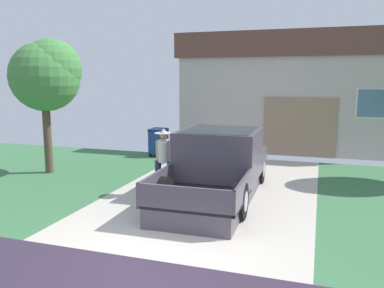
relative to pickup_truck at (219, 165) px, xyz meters
name	(u,v)px	position (x,y,z in m)	size (l,w,h in m)	color
pickup_truck	(219,165)	(0.00, 0.00, 0.00)	(2.22, 5.06, 1.69)	#4D4651
person_with_hat	(164,159)	(-1.33, -0.49, 0.17)	(0.50, 0.47, 1.73)	navy
handbag	(159,191)	(-1.42, -0.65, -0.64)	(0.34, 0.18, 0.43)	#232328
house_with_garage	(290,91)	(1.08, 9.04, 1.68)	(8.95, 6.48, 4.84)	#BBACA5
neighbor_tree	(48,74)	(-5.64, 0.63, 2.36)	(2.18, 2.15, 4.22)	brown
wheeled_trash_bin	(158,141)	(-3.52, 4.31, -0.18)	(0.60, 0.72, 1.08)	navy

